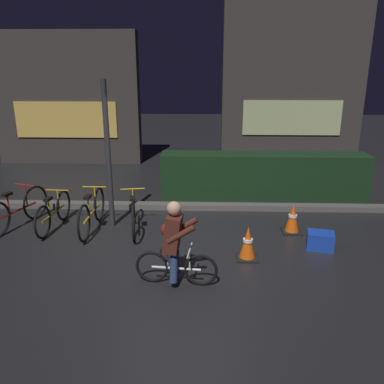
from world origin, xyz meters
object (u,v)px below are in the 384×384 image
at_px(traffic_cone_near, 248,243).
at_px(blue_crate, 320,241).
at_px(parked_bike_center_right, 133,213).
at_px(cyclist, 174,243).
at_px(parked_bike_left_mid, 54,212).
at_px(street_post, 108,156).
at_px(traffic_cone_far, 293,218).
at_px(parked_bike_center_left, 92,212).
at_px(parked_bike_leftmost, 17,210).

distance_m(traffic_cone_near, blue_crate, 1.34).
height_order(parked_bike_center_right, cyclist, cyclist).
distance_m(parked_bike_left_mid, traffic_cone_near, 3.76).
bearing_deg(blue_crate, traffic_cone_near, -162.59).
bearing_deg(traffic_cone_near, parked_bike_left_mid, 162.39).
height_order(parked_bike_left_mid, traffic_cone_near, parked_bike_left_mid).
relative_size(traffic_cone_near, cyclist, 0.45).
bearing_deg(street_post, parked_bike_center_right, -24.37).
bearing_deg(traffic_cone_near, cyclist, -144.95).
xyz_separation_m(parked_bike_left_mid, blue_crate, (4.86, -0.74, -0.17)).
relative_size(traffic_cone_far, blue_crate, 1.30).
bearing_deg(parked_bike_center_right, street_post, 55.86).
bearing_deg(blue_crate, traffic_cone_far, 115.51).
height_order(parked_bike_left_mid, blue_crate, parked_bike_left_mid).
relative_size(street_post, parked_bike_left_mid, 1.82).
bearing_deg(parked_bike_center_left, parked_bike_left_mid, 86.39).
xyz_separation_m(parked_bike_left_mid, cyclist, (2.46, -1.92, 0.31)).
height_order(traffic_cone_far, blue_crate, traffic_cone_far).
bearing_deg(blue_crate, parked_bike_leftmost, 172.44).
xyz_separation_m(parked_bike_center_right, traffic_cone_near, (2.04, -1.09, -0.07)).
height_order(parked_bike_center_right, traffic_cone_far, parked_bike_center_right).
height_order(parked_bike_leftmost, blue_crate, parked_bike_leftmost).
height_order(parked_bike_center_left, traffic_cone_far, parked_bike_center_left).
xyz_separation_m(parked_bike_center_left, parked_bike_center_right, (0.79, 0.01, -0.01)).
xyz_separation_m(parked_bike_left_mid, traffic_cone_far, (4.52, -0.04, -0.05)).
relative_size(parked_bike_center_right, traffic_cone_near, 2.90).
distance_m(street_post, cyclist, 2.61).
bearing_deg(traffic_cone_far, blue_crate, -64.49).
bearing_deg(parked_bike_center_left, parked_bike_leftmost, 88.20).
height_order(street_post, cyclist, street_post).
distance_m(parked_bike_center_right, traffic_cone_near, 2.31).
xyz_separation_m(parked_bike_left_mid, parked_bike_center_left, (0.76, -0.05, 0.03)).
relative_size(traffic_cone_far, cyclist, 0.46).
bearing_deg(parked_bike_center_right, parked_bike_center_left, 80.80).
bearing_deg(traffic_cone_far, parked_bike_center_right, -179.90).
height_order(blue_crate, cyclist, cyclist).
height_order(parked_bike_center_left, cyclist, cyclist).
xyz_separation_m(parked_bike_leftmost, parked_bike_center_left, (1.46, -0.05, -0.00)).
distance_m(parked_bike_center_left, blue_crate, 4.16).
xyz_separation_m(parked_bike_center_left, traffic_cone_near, (2.82, -1.08, -0.09)).
xyz_separation_m(parked_bike_left_mid, traffic_cone_near, (3.58, -1.14, -0.05)).
height_order(parked_bike_center_left, blue_crate, parked_bike_center_left).
xyz_separation_m(parked_bike_center_left, traffic_cone_far, (3.77, 0.01, -0.08)).
bearing_deg(cyclist, parked_bike_leftmost, 154.56).
bearing_deg(traffic_cone_near, parked_bike_leftmost, 165.13).
bearing_deg(traffic_cone_far, cyclist, -137.62).
bearing_deg(parked_bike_center_right, blue_crate, -111.55).
bearing_deg(blue_crate, parked_bike_center_left, 170.53).
height_order(parked_bike_leftmost, parked_bike_left_mid, parked_bike_leftmost).
height_order(parked_bike_leftmost, traffic_cone_far, parked_bike_leftmost).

